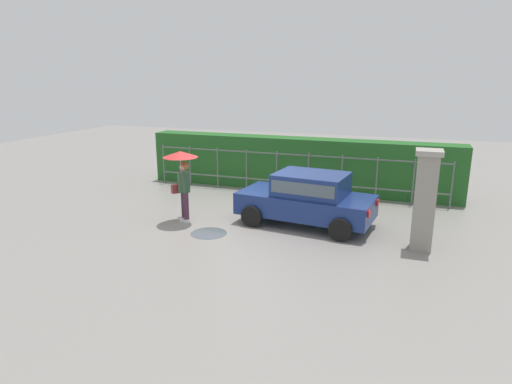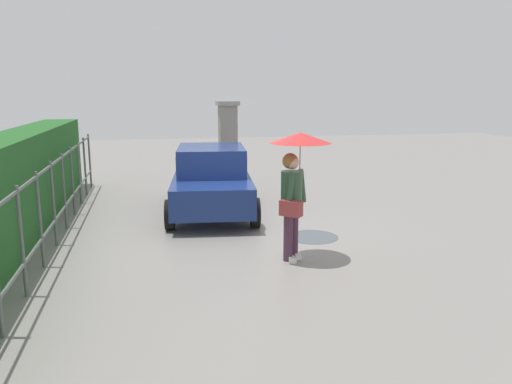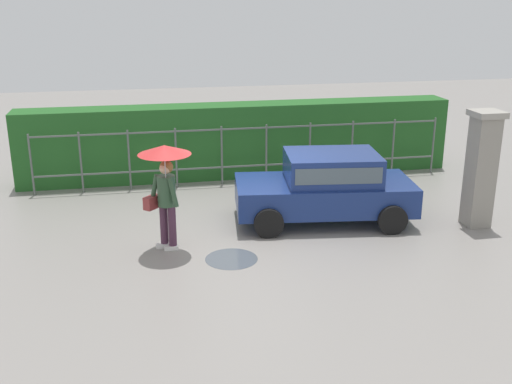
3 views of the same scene
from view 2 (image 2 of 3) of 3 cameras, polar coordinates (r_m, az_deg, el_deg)
name	(u,v)px [view 2 (image 2 of 3)]	position (r m, az deg, el deg)	size (l,w,h in m)	color
ground_plane	(238,230)	(9.71, -2.06, -4.40)	(40.00, 40.00, 0.00)	gray
car	(212,177)	(10.95, -5.16, 1.70)	(3.89, 2.21, 1.48)	navy
pedestrian	(296,169)	(7.74, 4.65, 2.70)	(0.97, 0.97, 2.05)	#47283D
gate_pillar	(228,144)	(13.95, -3.27, 5.63)	(0.60, 0.60, 2.42)	gray
fence_section	(59,193)	(9.79, -21.88, -0.15)	(10.31, 0.05, 1.50)	#59605B
hedge_row	(14,188)	(9.92, -26.27, 0.38)	(11.26, 0.90, 1.90)	#235B23
puddle_near	(312,237)	(9.30, 6.55, -5.18)	(0.97, 0.97, 0.00)	#4C545B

